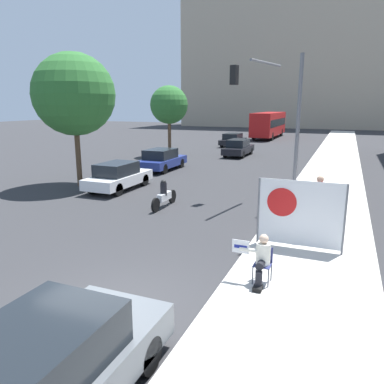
{
  "coord_description": "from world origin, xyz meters",
  "views": [
    {
      "loc": [
        4.19,
        -6.13,
        4.32
      ],
      "look_at": [
        -0.79,
        5.96,
        1.26
      ],
      "focal_mm": 35.0,
      "sensor_mm": 36.0,
      "label": 1
    }
  ],
  "objects_px": {
    "jogger_on_sidewalk": "(308,213)",
    "motorcycle_on_road": "(164,195)",
    "parked_car_curbside": "(46,373)",
    "street_tree_midblock": "(169,105)",
    "traffic_light_pole": "(274,105)",
    "street_tree_near_curb": "(74,95)",
    "car_on_road_nearest": "(118,176)",
    "seated_protester": "(261,258)",
    "pedestrian_behind": "(319,202)",
    "car_on_road_distant": "(238,148)",
    "car_on_road_far_lane": "(233,140)",
    "car_on_road_midblock": "(161,160)",
    "city_bus_on_road": "(269,123)",
    "protest_banner": "(299,213)"
  },
  "relations": [
    {
      "from": "jogger_on_sidewalk",
      "to": "motorcycle_on_road",
      "type": "relative_size",
      "value": 0.77
    },
    {
      "from": "parked_car_curbside",
      "to": "street_tree_midblock",
      "type": "distance_m",
      "value": 27.94
    },
    {
      "from": "traffic_light_pole",
      "to": "street_tree_near_curb",
      "type": "bearing_deg",
      "value": -178.99
    },
    {
      "from": "motorcycle_on_road",
      "to": "car_on_road_nearest",
      "type": "bearing_deg",
      "value": 149.47
    },
    {
      "from": "seated_protester",
      "to": "street_tree_midblock",
      "type": "height_order",
      "value": "street_tree_midblock"
    },
    {
      "from": "pedestrian_behind",
      "to": "car_on_road_nearest",
      "type": "height_order",
      "value": "pedestrian_behind"
    },
    {
      "from": "street_tree_midblock",
      "to": "car_on_road_distant",
      "type": "bearing_deg",
      "value": 22.99
    },
    {
      "from": "seated_protester",
      "to": "car_on_road_nearest",
      "type": "distance_m",
      "value": 12.16
    },
    {
      "from": "car_on_road_far_lane",
      "to": "street_tree_midblock",
      "type": "relative_size",
      "value": 0.76
    },
    {
      "from": "car_on_road_midblock",
      "to": "city_bus_on_road",
      "type": "height_order",
      "value": "city_bus_on_road"
    },
    {
      "from": "car_on_road_midblock",
      "to": "city_bus_on_road",
      "type": "distance_m",
      "value": 27.92
    },
    {
      "from": "car_on_road_midblock",
      "to": "car_on_road_far_lane",
      "type": "height_order",
      "value": "car_on_road_midblock"
    },
    {
      "from": "pedestrian_behind",
      "to": "car_on_road_distant",
      "type": "bearing_deg",
      "value": 78.61
    },
    {
      "from": "traffic_light_pole",
      "to": "car_on_road_far_lane",
      "type": "distance_m",
      "value": 24.02
    },
    {
      "from": "car_on_road_far_lane",
      "to": "parked_car_curbside",
      "type": "bearing_deg",
      "value": -77.75
    },
    {
      "from": "protest_banner",
      "to": "car_on_road_distant",
      "type": "bearing_deg",
      "value": 110.07
    },
    {
      "from": "street_tree_near_curb",
      "to": "parked_car_curbside",
      "type": "bearing_deg",
      "value": -52.82
    },
    {
      "from": "motorcycle_on_road",
      "to": "traffic_light_pole",
      "type": "bearing_deg",
      "value": 30.72
    },
    {
      "from": "seated_protester",
      "to": "car_on_road_nearest",
      "type": "height_order",
      "value": "car_on_road_nearest"
    },
    {
      "from": "traffic_light_pole",
      "to": "protest_banner",
      "type": "bearing_deg",
      "value": -71.11
    },
    {
      "from": "pedestrian_behind",
      "to": "street_tree_midblock",
      "type": "height_order",
      "value": "street_tree_midblock"
    },
    {
      "from": "traffic_light_pole",
      "to": "street_tree_midblock",
      "type": "height_order",
      "value": "traffic_light_pole"
    },
    {
      "from": "seated_protester",
      "to": "jogger_on_sidewalk",
      "type": "xyz_separation_m",
      "value": [
        0.7,
        3.5,
        0.23
      ]
    },
    {
      "from": "protest_banner",
      "to": "car_on_road_far_lane",
      "type": "bearing_deg",
      "value": 109.98
    },
    {
      "from": "street_tree_near_curb",
      "to": "traffic_light_pole",
      "type": "bearing_deg",
      "value": 1.01
    },
    {
      "from": "car_on_road_far_lane",
      "to": "motorcycle_on_road",
      "type": "relative_size",
      "value": 2.02
    },
    {
      "from": "motorcycle_on_road",
      "to": "street_tree_midblock",
      "type": "distance_m",
      "value": 17.0
    },
    {
      "from": "city_bus_on_road",
      "to": "street_tree_midblock",
      "type": "xyz_separation_m",
      "value": [
        -4.31,
        -21.25,
        2.39
      ]
    },
    {
      "from": "traffic_light_pole",
      "to": "car_on_road_nearest",
      "type": "xyz_separation_m",
      "value": [
        -7.82,
        -0.19,
        -3.6
      ]
    },
    {
      "from": "car_on_road_midblock",
      "to": "street_tree_midblock",
      "type": "height_order",
      "value": "street_tree_midblock"
    },
    {
      "from": "car_on_road_nearest",
      "to": "car_on_road_far_lane",
      "type": "bearing_deg",
      "value": 91.02
    },
    {
      "from": "jogger_on_sidewalk",
      "to": "city_bus_on_road",
      "type": "xyz_separation_m",
      "value": [
        -8.79,
        38.53,
        0.87
      ]
    },
    {
      "from": "jogger_on_sidewalk",
      "to": "traffic_light_pole",
      "type": "height_order",
      "value": "traffic_light_pole"
    },
    {
      "from": "motorcycle_on_road",
      "to": "jogger_on_sidewalk",
      "type": "bearing_deg",
      "value": -20.1
    },
    {
      "from": "traffic_light_pole",
      "to": "car_on_road_nearest",
      "type": "bearing_deg",
      "value": -178.62
    },
    {
      "from": "traffic_light_pole",
      "to": "seated_protester",
      "type": "bearing_deg",
      "value": -80.45
    },
    {
      "from": "car_on_road_far_lane",
      "to": "motorcycle_on_road",
      "type": "bearing_deg",
      "value": -80.42
    },
    {
      "from": "car_on_road_distant",
      "to": "car_on_road_midblock",
      "type": "bearing_deg",
      "value": -108.01
    },
    {
      "from": "protest_banner",
      "to": "parked_car_curbside",
      "type": "relative_size",
      "value": 0.59
    },
    {
      "from": "traffic_light_pole",
      "to": "car_on_road_nearest",
      "type": "distance_m",
      "value": 8.61
    },
    {
      "from": "seated_protester",
      "to": "parked_car_curbside",
      "type": "relative_size",
      "value": 0.28
    },
    {
      "from": "protest_banner",
      "to": "city_bus_on_road",
      "type": "height_order",
      "value": "city_bus_on_road"
    },
    {
      "from": "car_on_road_distant",
      "to": "street_tree_midblock",
      "type": "xyz_separation_m",
      "value": [
        -5.44,
        -2.31,
        3.58
      ]
    },
    {
      "from": "car_on_road_midblock",
      "to": "traffic_light_pole",
      "type": "bearing_deg",
      "value": -35.46
    },
    {
      "from": "jogger_on_sidewalk",
      "to": "traffic_light_pole",
      "type": "distance_m",
      "value": 6.05
    },
    {
      "from": "car_on_road_midblock",
      "to": "street_tree_near_curb",
      "type": "height_order",
      "value": "street_tree_near_curb"
    },
    {
      "from": "city_bus_on_road",
      "to": "pedestrian_behind",
      "type": "bearing_deg",
      "value": -76.42
    },
    {
      "from": "traffic_light_pole",
      "to": "jogger_on_sidewalk",
      "type": "bearing_deg",
      "value": -65.97
    },
    {
      "from": "motorcycle_on_road",
      "to": "street_tree_midblock",
      "type": "relative_size",
      "value": 0.38
    },
    {
      "from": "car_on_road_far_lane",
      "to": "seated_protester",
      "type": "bearing_deg",
      "value": -72.51
    }
  ]
}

